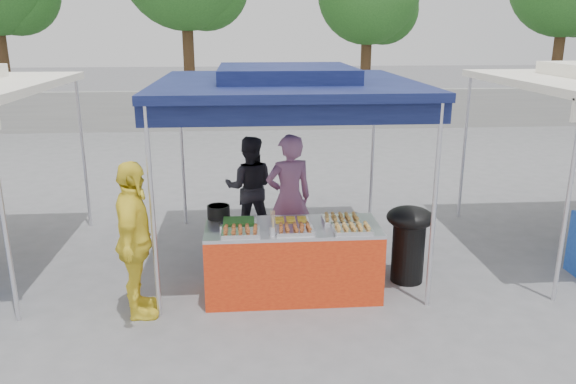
{
  "coord_description": "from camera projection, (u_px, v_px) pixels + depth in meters",
  "views": [
    {
      "loc": [
        -0.52,
        -6.12,
        3.04
      ],
      "look_at": [
        0.0,
        0.6,
        1.05
      ],
      "focal_mm": 35.0,
      "sensor_mm": 36.0,
      "label": 1
    }
  ],
  "objects": [
    {
      "name": "food_tray_bl",
      "position": [
        239.0,
        223.0,
        6.41
      ],
      "size": [
        0.42,
        0.3,
        0.07
      ],
      "color": "silver",
      "rests_on": "vendor_table"
    },
    {
      "name": "back_wall",
      "position": [
        262.0,
        110.0,
        17.1
      ],
      "size": [
        40.0,
        0.25,
        1.2
      ],
      "primitive_type": "cube",
      "color": "gray",
      "rests_on": "ground_plane"
    },
    {
      "name": "customer_person",
      "position": [
        135.0,
        241.0,
        5.93
      ],
      "size": [
        0.48,
        1.04,
        1.73
      ],
      "primitive_type": "imported",
      "rotation": [
        0.0,
        0.0,
        1.63
      ],
      "color": "yellow",
      "rests_on": "ground_plane"
    },
    {
      "name": "skewer_cup",
      "position": [
        273.0,
        231.0,
        6.11
      ],
      "size": [
        0.08,
        0.08,
        0.1
      ],
      "primitive_type": "cylinder",
      "color": "silver",
      "rests_on": "vendor_table"
    },
    {
      "name": "food_tray_fr",
      "position": [
        352.0,
        229.0,
        6.22
      ],
      "size": [
        0.42,
        0.3,
        0.07
      ],
      "color": "silver",
      "rests_on": "vendor_table"
    },
    {
      "name": "ground_plane",
      "position": [
        292.0,
        290.0,
        6.75
      ],
      "size": [
        80.0,
        80.0,
        0.0
      ],
      "primitive_type": "plane",
      "color": "slate"
    },
    {
      "name": "food_tray_bm",
      "position": [
        291.0,
        221.0,
        6.47
      ],
      "size": [
        0.42,
        0.3,
        0.07
      ],
      "color": "silver",
      "rests_on": "vendor_table"
    },
    {
      "name": "main_canopy",
      "position": [
        286.0,
        83.0,
        7.01
      ],
      "size": [
        3.2,
        3.2,
        2.57
      ],
      "color": "silver",
      "rests_on": "ground_plane"
    },
    {
      "name": "food_tray_fm",
      "position": [
        295.0,
        230.0,
        6.19
      ],
      "size": [
        0.42,
        0.3,
        0.07
      ],
      "color": "silver",
      "rests_on": "vendor_table"
    },
    {
      "name": "helper_man",
      "position": [
        250.0,
        187.0,
        8.28
      ],
      "size": [
        0.79,
        0.64,
        1.53
      ],
      "primitive_type": "imported",
      "rotation": [
        0.0,
        0.0,
        3.06
      ],
      "color": "black",
      "rests_on": "ground_plane"
    },
    {
      "name": "cooking_pot",
      "position": [
        219.0,
        212.0,
        6.65
      ],
      "size": [
        0.27,
        0.27,
        0.16
      ],
      "primitive_type": "cylinder",
      "color": "black",
      "rests_on": "vendor_table"
    },
    {
      "name": "vendor_table",
      "position": [
        293.0,
        260.0,
        6.54
      ],
      "size": [
        2.0,
        0.8,
        0.85
      ],
      "color": "red",
      "rests_on": "ground_plane"
    },
    {
      "name": "crate_left",
      "position": [
        254.0,
        260.0,
        7.25
      ],
      "size": [
        0.48,
        0.34,
        0.29
      ],
      "primitive_type": "cube",
      "color": "#1635B6",
      "rests_on": "ground_plane"
    },
    {
      "name": "vendor_woman",
      "position": [
        289.0,
        199.0,
        7.39
      ],
      "size": [
        0.71,
        0.56,
        1.73
      ],
      "primitive_type": "imported",
      "rotation": [
        0.0,
        0.0,
        3.4
      ],
      "color": "#9A628B",
      "rests_on": "ground_plane"
    },
    {
      "name": "crate_right",
      "position": [
        303.0,
        259.0,
        7.31
      ],
      "size": [
        0.45,
        0.31,
        0.27
      ],
      "primitive_type": "cube",
      "color": "#1635B6",
      "rests_on": "ground_plane"
    },
    {
      "name": "food_tray_fl",
      "position": [
        241.0,
        232.0,
        6.13
      ],
      "size": [
        0.42,
        0.3,
        0.07
      ],
      "color": "silver",
      "rests_on": "vendor_table"
    },
    {
      "name": "wok_burner",
      "position": [
        409.0,
        237.0,
        6.84
      ],
      "size": [
        0.57,
        0.57,
        0.96
      ],
      "rotation": [
        0.0,
        0.0,
        -0.42
      ],
      "color": "black",
      "rests_on": "ground_plane"
    },
    {
      "name": "food_tray_br",
      "position": [
        341.0,
        219.0,
        6.54
      ],
      "size": [
        0.42,
        0.3,
        0.07
      ],
      "color": "silver",
      "rests_on": "vendor_table"
    },
    {
      "name": "crate_stacked",
      "position": [
        303.0,
        240.0,
        7.24
      ],
      "size": [
        0.42,
        0.29,
        0.25
      ],
      "primitive_type": "cube",
      "color": "#1635B6",
      "rests_on": "crate_right"
    }
  ]
}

